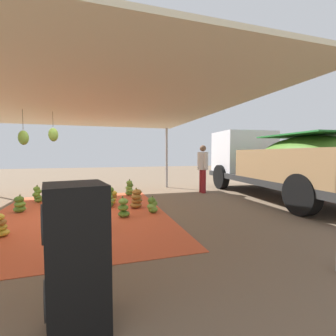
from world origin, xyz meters
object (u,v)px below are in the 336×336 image
(banana_bunch_7, at_px, (37,195))
(banana_bunch_8, at_px, (49,198))
(banana_bunch_2, at_px, (90,244))
(banana_bunch_5, at_px, (0,226))
(banana_bunch_1, at_px, (112,198))
(speaker_stack, at_px, (76,258))
(banana_bunch_0, at_px, (152,205))
(worker_0, at_px, (203,165))
(banana_bunch_11, at_px, (20,205))
(banana_bunch_13, at_px, (101,217))
(banana_bunch_12, at_px, (124,208))
(cargo_truck_main, at_px, (276,160))
(banana_bunch_3, at_px, (136,199))
(banana_bunch_6, at_px, (109,198))
(banana_bunch_4, at_px, (129,188))

(banana_bunch_7, height_order, banana_bunch_8, banana_bunch_7)
(banana_bunch_2, bearing_deg, banana_bunch_5, -130.28)
(banana_bunch_1, bearing_deg, banana_bunch_2, -8.57)
(banana_bunch_7, height_order, speaker_stack, speaker_stack)
(banana_bunch_8, distance_m, speaker_stack, 5.34)
(banana_bunch_0, bearing_deg, banana_bunch_8, -122.22)
(banana_bunch_5, bearing_deg, banana_bunch_0, 105.90)
(banana_bunch_0, relative_size, worker_0, 0.24)
(banana_bunch_11, bearing_deg, worker_0, 103.96)
(banana_bunch_13, bearing_deg, banana_bunch_0, 125.83)
(banana_bunch_0, distance_m, banana_bunch_7, 3.73)
(banana_bunch_11, height_order, banana_bunch_12, banana_bunch_12)
(banana_bunch_2, height_order, cargo_truck_main, cargo_truck_main)
(banana_bunch_11, xyz_separation_m, cargo_truck_main, (-0.01, 7.75, 1.05))
(banana_bunch_0, relative_size, banana_bunch_13, 0.76)
(banana_bunch_11, relative_size, speaker_stack, 0.36)
(banana_bunch_0, distance_m, banana_bunch_3, 0.68)
(banana_bunch_3, height_order, banana_bunch_11, banana_bunch_3)
(banana_bunch_5, relative_size, banana_bunch_7, 0.90)
(banana_bunch_3, bearing_deg, banana_bunch_2, -21.85)
(banana_bunch_1, distance_m, cargo_truck_main, 5.59)
(banana_bunch_12, height_order, cargo_truck_main, cargo_truck_main)
(banana_bunch_6, bearing_deg, banana_bunch_12, 13.63)
(banana_bunch_8, xyz_separation_m, banana_bunch_12, (1.86, 1.89, -0.01))
(speaker_stack, bearing_deg, banana_bunch_11, -159.39)
(banana_bunch_0, relative_size, banana_bunch_5, 0.90)
(banana_bunch_13, bearing_deg, banana_bunch_4, 163.94)
(banana_bunch_4, distance_m, speaker_stack, 6.26)
(banana_bunch_3, distance_m, banana_bunch_8, 2.54)
(banana_bunch_2, relative_size, banana_bunch_5, 0.98)
(banana_bunch_5, height_order, worker_0, worker_0)
(banana_bunch_0, xyz_separation_m, banana_bunch_6, (-0.91, -1.00, 0.08))
(banana_bunch_13, bearing_deg, banana_bunch_3, 148.06)
(cargo_truck_main, xyz_separation_m, worker_0, (-1.40, -2.10, -0.21))
(banana_bunch_11, relative_size, cargo_truck_main, 0.07)
(banana_bunch_3, bearing_deg, banana_bunch_12, -27.72)
(banana_bunch_0, xyz_separation_m, banana_bunch_13, (0.89, -1.23, 0.05))
(banana_bunch_8, relative_size, speaker_stack, 0.42)
(banana_bunch_0, relative_size, cargo_truck_main, 0.06)
(banana_bunch_8, relative_size, cargo_truck_main, 0.08)
(banana_bunch_0, height_order, banana_bunch_12, banana_bunch_12)
(banana_bunch_4, relative_size, banana_bunch_8, 1.10)
(banana_bunch_13, relative_size, speaker_stack, 0.46)
(banana_bunch_11, distance_m, banana_bunch_12, 2.71)
(banana_bunch_6, relative_size, cargo_truck_main, 0.09)
(banana_bunch_1, distance_m, banana_bunch_6, 0.34)
(banana_bunch_3, xyz_separation_m, banana_bunch_7, (-1.58, -2.73, -0.01))
(banana_bunch_8, bearing_deg, banana_bunch_0, 57.78)
(banana_bunch_6, relative_size, speaker_stack, 0.49)
(cargo_truck_main, bearing_deg, banana_bunch_4, -108.21)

